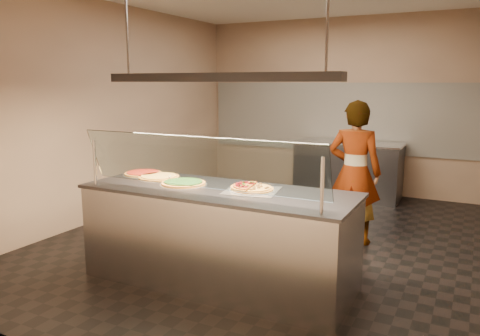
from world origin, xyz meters
The scene contains 19 objects.
ground centered at (0.00, 0.00, -0.01)m, with size 5.00×6.00×0.02m, color black.
wall_back centered at (0.00, 3.01, 1.50)m, with size 5.00×0.02×3.00m, color tan.
wall_front centered at (0.00, -3.01, 1.50)m, with size 5.00×0.02×3.00m, color tan.
wall_left centered at (-2.51, 0.00, 1.50)m, with size 0.02×6.00×3.00m, color tan.
tile_band centered at (0.00, 2.98, 1.30)m, with size 4.90×0.02×1.20m, color silver.
serving_counter centered at (0.04, -1.42, 0.47)m, with size 2.58×0.94×0.93m.
sneeze_guard centered at (0.04, -1.77, 1.23)m, with size 2.34×0.18×0.54m.
perforated_tray centered at (0.36, -1.35, 0.94)m, with size 0.54×0.54×0.01m.
half_pizza_pepperoni centered at (0.27, -1.35, 0.96)m, with size 0.25×0.41×0.05m.
half_pizza_sausage centered at (0.45, -1.35, 0.96)m, with size 0.25×0.41×0.04m.
pizza_spinach centered at (-0.34, -1.42, 0.95)m, with size 0.46×0.46×0.03m.
pizza_cheese centered at (-0.74, -1.28, 0.94)m, with size 0.45×0.45×0.03m.
pizza_tomato centered at (-1.01, -1.19, 0.94)m, with size 0.42×0.42×0.03m.
pizza_spatula centered at (-0.53, -1.31, 0.96)m, with size 0.27×0.19×0.02m.
prep_table centered at (0.27, 2.55, 0.47)m, with size 1.73×0.74×0.93m.
worker centered at (0.89, 0.35, 0.85)m, with size 0.62×0.41×1.71m, color black.
heat_lamp_housing centered at (0.04, -1.42, 1.95)m, with size 2.30×0.18×0.08m, color #3E3E43.
lamp_rod_left centered at (-0.96, -1.42, 2.50)m, with size 0.02×0.02×1.01m, color #B7B7BC.
lamp_rod_right centered at (1.04, -1.42, 2.50)m, with size 0.02×0.02×1.01m, color #B7B7BC.
Camera 1 is at (2.16, -5.11, 1.91)m, focal length 35.00 mm.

